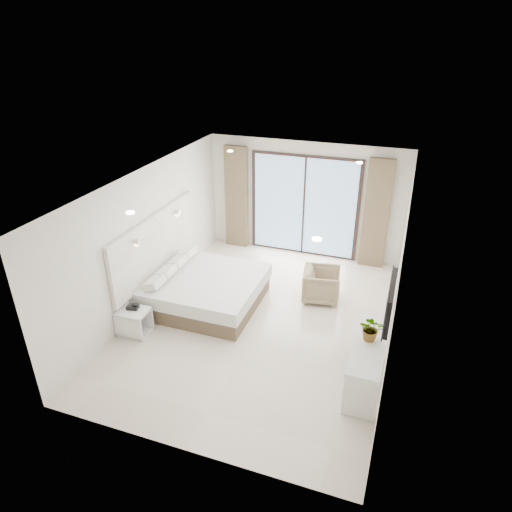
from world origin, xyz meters
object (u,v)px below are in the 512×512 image
Objects in this scene: nightstand at (134,322)px; armchair at (322,283)px; bed at (205,290)px; console_desk at (367,356)px.

nightstand is 3.67m from armchair.
nightstand is (-0.77, -1.32, -0.07)m from bed.
console_desk reaches higher than nightstand.
console_desk is at bearing -161.63° from armchair.
bed is 3.54m from console_desk.
nightstand is at bearing -179.49° from console_desk.
bed is at bearing 158.68° from console_desk.
console_desk is at bearing -21.32° from bed.
bed is at bearing 58.91° from nightstand.
bed is 2.33m from armchair.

